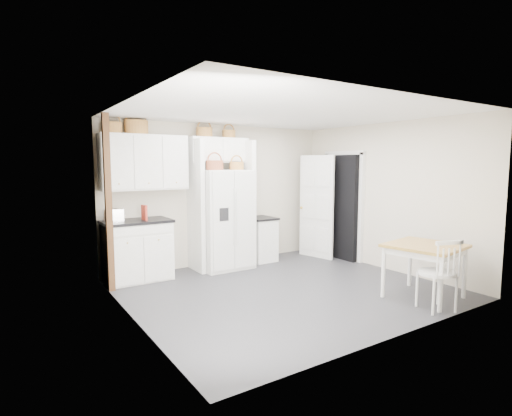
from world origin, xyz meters
TOP-DOWN VIEW (x-y plane):
  - floor at (0.00, 0.00)m, footprint 4.50×4.50m
  - ceiling at (0.00, 0.00)m, footprint 4.50×4.50m
  - wall_back at (0.00, 2.00)m, footprint 4.50×0.00m
  - wall_left at (-2.25, 0.00)m, footprint 0.00×4.00m
  - wall_right at (2.25, 0.00)m, footprint 0.00×4.00m
  - refrigerator at (-0.15, 1.62)m, footprint 0.92×0.74m
  - base_cab_left at (-1.70, 1.70)m, footprint 1.01×0.64m
  - base_cab_right at (0.70, 1.70)m, footprint 0.46×0.55m
  - dining_table at (1.40, -1.37)m, footprint 1.06×1.06m
  - windsor_chair at (1.11, -1.75)m, footprint 0.59×0.56m
  - counter_left at (-1.70, 1.70)m, footprint 1.06×0.68m
  - counter_right at (0.70, 1.70)m, footprint 0.50×0.59m
  - toaster at (-2.06, 1.67)m, footprint 0.31×0.20m
  - cookbook_red at (-1.59, 1.62)m, footprint 0.06×0.16m
  - cookbook_cream at (-1.58, 1.62)m, footprint 0.04×0.15m
  - basket_upper_a at (-1.99, 1.83)m, footprint 0.30×0.30m
  - basket_upper_b at (-1.61, 1.83)m, footprint 0.37×0.37m
  - basket_bridge_a at (-0.41, 1.83)m, footprint 0.29×0.29m
  - basket_bridge_b at (0.08, 1.83)m, footprint 0.25×0.25m
  - basket_fridge_a at (-0.38, 1.52)m, footprint 0.31×0.31m
  - basket_fridge_b at (0.06, 1.52)m, footprint 0.26×0.26m
  - upper_cabinet at (-1.50, 1.83)m, footprint 1.40×0.34m
  - bridge_cabinet at (-0.15, 1.83)m, footprint 1.12×0.34m
  - fridge_panel_left at (-0.66, 1.70)m, footprint 0.08×0.60m
  - fridge_panel_right at (0.36, 1.70)m, footprint 0.08×0.60m
  - trim_post at (-2.20, 1.35)m, footprint 0.09×0.09m
  - doorway_void at (2.16, 1.00)m, footprint 0.18×0.85m
  - door_slab at (1.80, 1.33)m, footprint 0.21×0.79m

SIDE VIEW (x-z plane):
  - floor at x=0.00m, z-range 0.00..0.00m
  - dining_table at x=1.40m, z-range 0.00..0.76m
  - base_cab_right at x=0.70m, z-range 0.00..0.81m
  - base_cab_left at x=-1.70m, z-range 0.00..0.94m
  - windsor_chair at x=1.11m, z-range 0.00..0.97m
  - counter_right at x=0.70m, z-range 0.81..0.85m
  - refrigerator at x=-0.15m, z-range 0.00..1.77m
  - counter_left at x=-1.70m, z-range 0.94..0.98m
  - doorway_void at x=2.16m, z-range 0.00..2.05m
  - door_slab at x=1.80m, z-range 0.00..2.05m
  - toaster at x=-2.06m, z-range 0.98..1.18m
  - cookbook_cream at x=-1.58m, z-range 0.98..1.21m
  - cookbook_red at x=-1.59m, z-range 0.98..1.22m
  - fridge_panel_left at x=-0.66m, z-range 0.00..2.30m
  - fridge_panel_right at x=0.36m, z-range 0.00..2.30m
  - wall_back at x=0.00m, z-range -0.95..3.55m
  - wall_left at x=-2.25m, z-range -0.70..3.30m
  - wall_right at x=2.25m, z-range -0.70..3.30m
  - trim_post at x=-2.20m, z-range 0.00..2.60m
  - basket_fridge_b at x=0.06m, z-range 1.77..1.91m
  - basket_fridge_a at x=-0.38m, z-range 1.77..1.94m
  - upper_cabinet at x=-1.50m, z-range 1.45..2.35m
  - bridge_cabinet at x=-0.15m, z-range 1.90..2.35m
  - basket_bridge_b at x=0.08m, z-range 2.35..2.49m
  - basket_bridge_a at x=-0.41m, z-range 2.35..2.51m
  - basket_upper_a at x=-1.99m, z-range 2.35..2.52m
  - basket_upper_b at x=-1.61m, z-range 2.35..2.57m
  - ceiling at x=0.00m, z-range 2.60..2.60m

